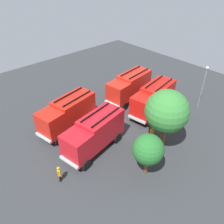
{
  "coord_description": "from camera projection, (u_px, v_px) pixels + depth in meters",
  "views": [
    {
      "loc": [
        15.4,
        16.82,
        16.93
      ],
      "look_at": [
        0.0,
        0.0,
        1.4
      ],
      "focal_mm": 37.0,
      "sensor_mm": 36.0,
      "label": 1
    }
  ],
  "objects": [
    {
      "name": "ground_plane",
      "position": [
        112.0,
        121.0,
        28.38
      ],
      "size": [
        46.78,
        46.78,
        0.0
      ],
      "primitive_type": "plane",
      "color": "#2D3033"
    },
    {
      "name": "fire_truck_0",
      "position": [
        129.0,
        86.0,
        31.52
      ],
      "size": [
        7.43,
        3.43,
        3.88
      ],
      "rotation": [
        0.0,
        0.0,
        0.12
      ],
      "color": "red",
      "rests_on": "ground"
    },
    {
      "name": "fire_truck_1",
      "position": [
        67.0,
        113.0,
        26.1
      ],
      "size": [
        7.52,
        3.78,
        3.88
      ],
      "rotation": [
        0.0,
        0.0,
        0.18
      ],
      "color": "red",
      "rests_on": "ground"
    },
    {
      "name": "fire_truck_2",
      "position": [
        153.0,
        98.0,
        28.79
      ],
      "size": [
        7.5,
        3.67,
        3.88
      ],
      "rotation": [
        0.0,
        0.0,
        0.16
      ],
      "color": "red",
      "rests_on": "ground"
    },
    {
      "name": "fire_truck_3",
      "position": [
        94.0,
        133.0,
        23.19
      ],
      "size": [
        7.51,
        3.72,
        3.88
      ],
      "rotation": [
        0.0,
        0.0,
        0.17
      ],
      "color": "red",
      "rests_on": "ground"
    },
    {
      "name": "firefighter_0",
      "position": [
        97.0,
        125.0,
        26.17
      ],
      "size": [
        0.48,
        0.42,
        1.8
      ],
      "rotation": [
        0.0,
        0.0,
        5.23
      ],
      "color": "black",
      "rests_on": "ground"
    },
    {
      "name": "firefighter_1",
      "position": [
        183.0,
        113.0,
        28.09
      ],
      "size": [
        0.46,
        0.32,
        1.82
      ],
      "rotation": [
        0.0,
        0.0,
        1.79
      ],
      "color": "black",
      "rests_on": "ground"
    },
    {
      "name": "firefighter_2",
      "position": [
        152.0,
        132.0,
        25.21
      ],
      "size": [
        0.42,
        0.26,
        1.6
      ],
      "rotation": [
        0.0,
        0.0,
        4.73
      ],
      "color": "black",
      "rests_on": "ground"
    },
    {
      "name": "firefighter_3",
      "position": [
        122.0,
        84.0,
        34.7
      ],
      "size": [
        0.48,
        0.42,
        1.62
      ],
      "rotation": [
        0.0,
        0.0,
        5.25
      ],
      "color": "black",
      "rests_on": "ground"
    },
    {
      "name": "firefighter_4",
      "position": [
        59.0,
        174.0,
        20.43
      ],
      "size": [
        0.41,
        0.48,
        1.64
      ],
      "rotation": [
        0.0,
        0.0,
        2.64
      ],
      "color": "black",
      "rests_on": "ground"
    },
    {
      "name": "tree_0",
      "position": [
        167.0,
        112.0,
        22.16
      ],
      "size": [
        4.31,
        4.31,
        6.67
      ],
      "color": "brown",
      "rests_on": "ground"
    },
    {
      "name": "tree_1",
      "position": [
        148.0,
        150.0,
        20.04
      ],
      "size": [
        2.82,
        2.82,
        4.38
      ],
      "color": "brown",
      "rests_on": "ground"
    },
    {
      "name": "traffic_cone_0",
      "position": [
        146.0,
        100.0,
        32.04
      ],
      "size": [
        0.45,
        0.45,
        0.64
      ],
      "primitive_type": "cone",
      "color": "#F2600C",
      "rests_on": "ground"
    },
    {
      "name": "traffic_cone_1",
      "position": [
        182.0,
        111.0,
        29.64
      ],
      "size": [
        0.46,
        0.46,
        0.66
      ],
      "primitive_type": "cone",
      "color": "#F2600C",
      "rests_on": "ground"
    },
    {
      "name": "lamppost",
      "position": [
        203.0,
        84.0,
        29.02
      ],
      "size": [
        0.36,
        0.36,
        5.88
      ],
      "color": "slate",
      "rests_on": "ground"
    }
  ]
}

